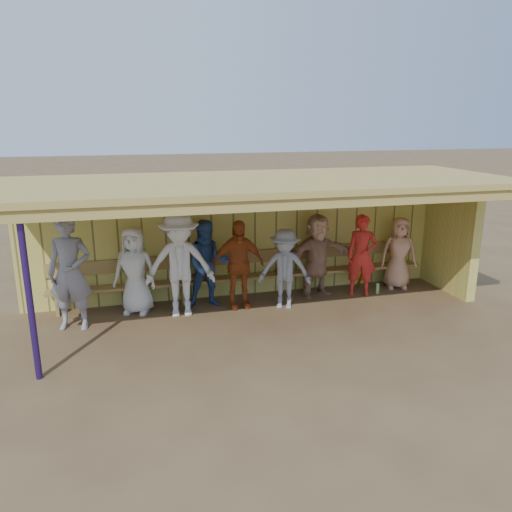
{
  "coord_description": "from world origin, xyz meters",
  "views": [
    {
      "loc": [
        -2.3,
        -8.22,
        3.49
      ],
      "look_at": [
        0.0,
        0.35,
        1.05
      ],
      "focal_mm": 35.0,
      "sensor_mm": 36.0,
      "label": 1
    }
  ],
  "objects_px": {
    "player_c": "(208,264)",
    "player_e": "(285,269)",
    "player_d": "(238,264)",
    "player_g": "(362,255)",
    "player_extra": "(180,264)",
    "player_f": "(317,255)",
    "bench": "(246,271)",
    "player_a": "(70,273)",
    "player_h": "(399,253)",
    "player_b": "(135,270)"
  },
  "relations": [
    {
      "from": "player_c",
      "to": "player_e",
      "type": "distance_m",
      "value": 1.46
    },
    {
      "from": "player_d",
      "to": "player_g",
      "type": "bearing_deg",
      "value": 0.79
    },
    {
      "from": "player_g",
      "to": "player_d",
      "type": "bearing_deg",
      "value": -158.32
    },
    {
      "from": "player_extra",
      "to": "player_f",
      "type": "bearing_deg",
      "value": 12.51
    },
    {
      "from": "bench",
      "to": "player_extra",
      "type": "bearing_deg",
      "value": -154.34
    },
    {
      "from": "player_a",
      "to": "player_h",
      "type": "xyz_separation_m",
      "value": [
        6.5,
        0.5,
        -0.23
      ]
    },
    {
      "from": "player_b",
      "to": "player_g",
      "type": "distance_m",
      "value": 4.47
    },
    {
      "from": "player_d",
      "to": "player_h",
      "type": "xyz_separation_m",
      "value": [
        3.54,
        0.24,
        -0.09
      ]
    },
    {
      "from": "player_c",
      "to": "player_h",
      "type": "xyz_separation_m",
      "value": [
        4.09,
        0.07,
        -0.08
      ]
    },
    {
      "from": "player_b",
      "to": "player_d",
      "type": "distance_m",
      "value": 1.9
    },
    {
      "from": "player_h",
      "to": "bench",
      "type": "height_order",
      "value": "player_h"
    },
    {
      "from": "player_a",
      "to": "player_g",
      "type": "bearing_deg",
      "value": 16.3
    },
    {
      "from": "player_e",
      "to": "player_g",
      "type": "xyz_separation_m",
      "value": [
        1.74,
        0.3,
        0.06
      ]
    },
    {
      "from": "player_f",
      "to": "bench",
      "type": "xyz_separation_m",
      "value": [
        -1.4,
        0.31,
        -0.32
      ]
    },
    {
      "from": "player_c",
      "to": "player_f",
      "type": "relative_size",
      "value": 1.0
    },
    {
      "from": "player_b",
      "to": "player_f",
      "type": "relative_size",
      "value": 0.96
    },
    {
      "from": "player_e",
      "to": "player_h",
      "type": "height_order",
      "value": "player_e"
    },
    {
      "from": "player_d",
      "to": "bench",
      "type": "relative_size",
      "value": 0.22
    },
    {
      "from": "player_d",
      "to": "player_f",
      "type": "relative_size",
      "value": 1.0
    },
    {
      "from": "player_a",
      "to": "player_f",
      "type": "distance_m",
      "value": 4.68
    },
    {
      "from": "player_d",
      "to": "player_extra",
      "type": "distance_m",
      "value": 1.11
    },
    {
      "from": "player_f",
      "to": "player_g",
      "type": "xyz_separation_m",
      "value": [
        0.89,
        -0.2,
        -0.02
      ]
    },
    {
      "from": "player_f",
      "to": "player_h",
      "type": "xyz_separation_m",
      "value": [
        1.85,
        0.0,
        -0.08
      ]
    },
    {
      "from": "player_h",
      "to": "player_extra",
      "type": "height_order",
      "value": "player_extra"
    },
    {
      "from": "player_a",
      "to": "player_d",
      "type": "bearing_deg",
      "value": 18.24
    },
    {
      "from": "player_a",
      "to": "player_h",
      "type": "distance_m",
      "value": 6.52
    },
    {
      "from": "player_h",
      "to": "player_a",
      "type": "bearing_deg",
      "value": -157.92
    },
    {
      "from": "player_d",
      "to": "player_b",
      "type": "bearing_deg",
      "value": 173.41
    },
    {
      "from": "player_a",
      "to": "player_d",
      "type": "height_order",
      "value": "player_a"
    },
    {
      "from": "player_b",
      "to": "player_a",
      "type": "bearing_deg",
      "value": -134.16
    },
    {
      "from": "bench",
      "to": "player_g",
      "type": "bearing_deg",
      "value": -12.52
    },
    {
      "from": "player_b",
      "to": "player_f",
      "type": "bearing_deg",
      "value": 22.18
    },
    {
      "from": "player_e",
      "to": "player_g",
      "type": "distance_m",
      "value": 1.76
    },
    {
      "from": "player_a",
      "to": "player_b",
      "type": "xyz_separation_m",
      "value": [
        1.07,
        0.48,
        -0.18
      ]
    },
    {
      "from": "player_c",
      "to": "player_f",
      "type": "height_order",
      "value": "same"
    },
    {
      "from": "player_d",
      "to": "player_h",
      "type": "bearing_deg",
      "value": 3.82
    },
    {
      "from": "player_c",
      "to": "bench",
      "type": "relative_size",
      "value": 0.22
    },
    {
      "from": "player_extra",
      "to": "bench",
      "type": "bearing_deg",
      "value": 30.74
    },
    {
      "from": "player_f",
      "to": "player_g",
      "type": "distance_m",
      "value": 0.91
    },
    {
      "from": "player_a",
      "to": "player_b",
      "type": "relative_size",
      "value": 1.22
    },
    {
      "from": "player_a",
      "to": "player_c",
      "type": "relative_size",
      "value": 1.18
    },
    {
      "from": "player_b",
      "to": "player_c",
      "type": "bearing_deg",
      "value": 19.9
    },
    {
      "from": "player_f",
      "to": "player_d",
      "type": "bearing_deg",
      "value": 176.64
    },
    {
      "from": "player_e",
      "to": "player_g",
      "type": "bearing_deg",
      "value": 33.4
    },
    {
      "from": "player_g",
      "to": "bench",
      "type": "bearing_deg",
      "value": -171.69
    },
    {
      "from": "player_a",
      "to": "player_f",
      "type": "bearing_deg",
      "value": 19.36
    },
    {
      "from": "player_c",
      "to": "player_extra",
      "type": "relative_size",
      "value": 0.88
    },
    {
      "from": "player_d",
      "to": "player_f",
      "type": "xyz_separation_m",
      "value": [
        1.69,
        0.24,
        -0.0
      ]
    },
    {
      "from": "player_c",
      "to": "player_d",
      "type": "xyz_separation_m",
      "value": [
        0.55,
        -0.17,
        0.0
      ]
    },
    {
      "from": "player_a",
      "to": "player_d",
      "type": "distance_m",
      "value": 2.97
    }
  ]
}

